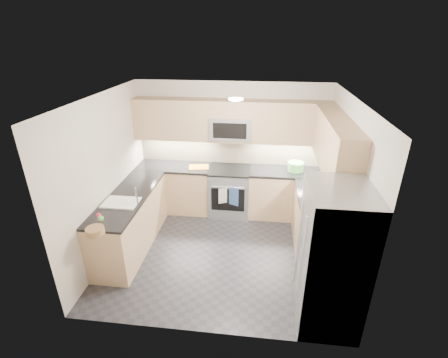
# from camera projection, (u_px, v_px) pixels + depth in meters

# --- Properties ---
(floor) EXTENTS (3.60, 3.20, 0.00)m
(floor) POSITION_uv_depth(u_px,v_px,m) (221.00, 251.00, 5.36)
(floor) COLOR #25252A
(floor) RESTS_ON ground
(ceiling) EXTENTS (3.60, 3.20, 0.02)m
(ceiling) POSITION_uv_depth(u_px,v_px,m) (221.00, 98.00, 4.32)
(ceiling) COLOR beige
(ceiling) RESTS_ON wall_back
(wall_back) EXTENTS (3.60, 0.02, 2.50)m
(wall_back) POSITION_uv_depth(u_px,v_px,m) (232.00, 148.00, 6.28)
(wall_back) COLOR #BBB0A3
(wall_back) RESTS_ON floor
(wall_front) EXTENTS (3.60, 0.02, 2.50)m
(wall_front) POSITION_uv_depth(u_px,v_px,m) (202.00, 248.00, 3.40)
(wall_front) COLOR #BBB0A3
(wall_front) RESTS_ON floor
(wall_left) EXTENTS (0.02, 3.20, 2.50)m
(wall_left) POSITION_uv_depth(u_px,v_px,m) (106.00, 177.00, 5.03)
(wall_left) COLOR #BBB0A3
(wall_left) RESTS_ON floor
(wall_right) EXTENTS (0.02, 3.20, 2.50)m
(wall_right) POSITION_uv_depth(u_px,v_px,m) (346.00, 189.00, 4.65)
(wall_right) COLOR #BBB0A3
(wall_right) RESTS_ON floor
(base_cab_back_left) EXTENTS (1.42, 0.60, 0.90)m
(base_cab_back_left) POSITION_uv_depth(u_px,v_px,m) (175.00, 188.00, 6.46)
(base_cab_back_left) COLOR tan
(base_cab_back_left) RESTS_ON floor
(base_cab_back_right) EXTENTS (1.42, 0.60, 0.90)m
(base_cab_back_right) POSITION_uv_depth(u_px,v_px,m) (286.00, 194.00, 6.23)
(base_cab_back_right) COLOR tan
(base_cab_back_right) RESTS_ON floor
(base_cab_right) EXTENTS (0.60, 1.70, 0.90)m
(base_cab_right) POSITION_uv_depth(u_px,v_px,m) (316.00, 229.00, 5.15)
(base_cab_right) COLOR tan
(base_cab_right) RESTS_ON floor
(base_cab_peninsula) EXTENTS (0.60, 2.00, 0.90)m
(base_cab_peninsula) POSITION_uv_depth(u_px,v_px,m) (131.00, 222.00, 5.34)
(base_cab_peninsula) COLOR tan
(base_cab_peninsula) RESTS_ON floor
(countertop_back_left) EXTENTS (1.42, 0.63, 0.04)m
(countertop_back_left) POSITION_uv_depth(u_px,v_px,m) (174.00, 167.00, 6.27)
(countertop_back_left) COLOR black
(countertop_back_left) RESTS_ON base_cab_back_left
(countertop_back_right) EXTENTS (1.42, 0.63, 0.04)m
(countertop_back_right) POSITION_uv_depth(u_px,v_px,m) (288.00, 172.00, 6.03)
(countertop_back_right) COLOR black
(countertop_back_right) RESTS_ON base_cab_back_right
(countertop_right) EXTENTS (0.63, 1.70, 0.04)m
(countertop_right) POSITION_uv_depth(u_px,v_px,m) (320.00, 203.00, 4.95)
(countertop_right) COLOR black
(countertop_right) RESTS_ON base_cab_right
(countertop_peninsula) EXTENTS (0.63, 2.00, 0.04)m
(countertop_peninsula) POSITION_uv_depth(u_px,v_px,m) (128.00, 197.00, 5.14)
(countertop_peninsula) COLOR black
(countertop_peninsula) RESTS_ON base_cab_peninsula
(upper_cab_back) EXTENTS (3.60, 0.35, 0.75)m
(upper_cab_back) POSITION_uv_depth(u_px,v_px,m) (231.00, 121.00, 5.88)
(upper_cab_back) COLOR tan
(upper_cab_back) RESTS_ON wall_back
(upper_cab_right) EXTENTS (0.35, 1.95, 0.75)m
(upper_cab_right) POSITION_uv_depth(u_px,v_px,m) (335.00, 144.00, 4.67)
(upper_cab_right) COLOR tan
(upper_cab_right) RESTS_ON wall_right
(backsplash_back) EXTENTS (3.60, 0.01, 0.51)m
(backsplash_back) POSITION_uv_depth(u_px,v_px,m) (232.00, 150.00, 6.30)
(backsplash_back) COLOR #BFAF8A
(backsplash_back) RESTS_ON wall_back
(backsplash_right) EXTENTS (0.01, 2.30, 0.51)m
(backsplash_right) POSITION_uv_depth(u_px,v_px,m) (338.00, 179.00, 5.07)
(backsplash_right) COLOR #BFAF8A
(backsplash_right) RESTS_ON wall_right
(gas_range) EXTENTS (0.76, 0.65, 0.91)m
(gas_range) POSITION_uv_depth(u_px,v_px,m) (230.00, 192.00, 6.32)
(gas_range) COLOR gray
(gas_range) RESTS_ON floor
(range_cooktop) EXTENTS (0.76, 0.65, 0.03)m
(range_cooktop) POSITION_uv_depth(u_px,v_px,m) (230.00, 170.00, 6.13)
(range_cooktop) COLOR black
(range_cooktop) RESTS_ON gas_range
(oven_door_glass) EXTENTS (0.62, 0.02, 0.45)m
(oven_door_glass) POSITION_uv_depth(u_px,v_px,m) (228.00, 200.00, 6.03)
(oven_door_glass) COLOR black
(oven_door_glass) RESTS_ON gas_range
(oven_handle) EXTENTS (0.60, 0.02, 0.02)m
(oven_handle) POSITION_uv_depth(u_px,v_px,m) (228.00, 187.00, 5.90)
(oven_handle) COLOR #B2B5BA
(oven_handle) RESTS_ON gas_range
(microwave) EXTENTS (0.76, 0.40, 0.40)m
(microwave) POSITION_uv_depth(u_px,v_px,m) (231.00, 128.00, 5.91)
(microwave) COLOR #97999E
(microwave) RESTS_ON upper_cab_back
(microwave_door) EXTENTS (0.60, 0.01, 0.28)m
(microwave_door) POSITION_uv_depth(u_px,v_px,m) (230.00, 131.00, 5.73)
(microwave_door) COLOR black
(microwave_door) RESTS_ON microwave
(refrigerator) EXTENTS (0.70, 0.90, 1.80)m
(refrigerator) POSITION_uv_depth(u_px,v_px,m) (332.00, 258.00, 3.79)
(refrigerator) COLOR #93979B
(refrigerator) RESTS_ON floor
(fridge_handle_left) EXTENTS (0.02, 0.02, 1.20)m
(fridge_handle_left) POSITION_uv_depth(u_px,v_px,m) (301.00, 262.00, 3.65)
(fridge_handle_left) COLOR #B2B5BA
(fridge_handle_left) RESTS_ON refrigerator
(fridge_handle_right) EXTENTS (0.02, 0.02, 1.20)m
(fridge_handle_right) POSITION_uv_depth(u_px,v_px,m) (299.00, 243.00, 3.97)
(fridge_handle_right) COLOR #B2B5BA
(fridge_handle_right) RESTS_ON refrigerator
(sink_basin) EXTENTS (0.52, 0.38, 0.16)m
(sink_basin) POSITION_uv_depth(u_px,v_px,m) (122.00, 207.00, 4.93)
(sink_basin) COLOR white
(sink_basin) RESTS_ON base_cab_peninsula
(faucet) EXTENTS (0.03, 0.03, 0.28)m
(faucet) POSITION_uv_depth(u_px,v_px,m) (137.00, 196.00, 4.82)
(faucet) COLOR silver
(faucet) RESTS_ON countertop_peninsula
(utensil_bowl) EXTENTS (0.30, 0.30, 0.17)m
(utensil_bowl) POSITION_uv_depth(u_px,v_px,m) (296.00, 166.00, 6.01)
(utensil_bowl) COLOR #5BB64E
(utensil_bowl) RESTS_ON countertop_back_right
(cutting_board) EXTENTS (0.42, 0.33, 0.01)m
(cutting_board) POSITION_uv_depth(u_px,v_px,m) (199.00, 167.00, 6.18)
(cutting_board) COLOR orange
(cutting_board) RESTS_ON countertop_back_left
(fruit_basket) EXTENTS (0.31, 0.31, 0.09)m
(fruit_basket) POSITION_uv_depth(u_px,v_px,m) (95.00, 231.00, 4.15)
(fruit_basket) COLOR olive
(fruit_basket) RESTS_ON countertop_peninsula
(fruit_apple) EXTENTS (0.07, 0.07, 0.07)m
(fruit_apple) POSITION_uv_depth(u_px,v_px,m) (98.00, 215.00, 4.36)
(fruit_apple) COLOR red
(fruit_apple) RESTS_ON fruit_basket
(fruit_pear) EXTENTS (0.08, 0.08, 0.08)m
(fruit_pear) POSITION_uv_depth(u_px,v_px,m) (101.00, 218.00, 4.29)
(fruit_pear) COLOR #4DB450
(fruit_pear) RESTS_ON fruit_basket
(dish_towel_check) EXTENTS (0.15, 0.08, 0.30)m
(dish_towel_check) POSITION_uv_depth(u_px,v_px,m) (223.00, 196.00, 5.96)
(dish_towel_check) COLOR silver
(dish_towel_check) RESTS_ON oven_handle
(dish_towel_blue) EXTENTS (0.18, 0.09, 0.36)m
(dish_towel_blue) POSITION_uv_depth(u_px,v_px,m) (234.00, 196.00, 5.94)
(dish_towel_blue) COLOR #2F4981
(dish_towel_blue) RESTS_ON oven_handle
(fruit_orange) EXTENTS (0.07, 0.07, 0.07)m
(fruit_orange) POSITION_uv_depth(u_px,v_px,m) (100.00, 219.00, 4.29)
(fruit_orange) COLOR orange
(fruit_orange) RESTS_ON fruit_basket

